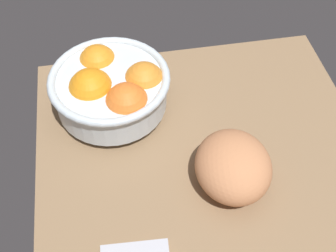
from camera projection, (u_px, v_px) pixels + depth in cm
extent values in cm
cube|color=#896B4B|center=(209.00, 175.00, 79.13)|extent=(67.25, 63.29, 3.00)
cylinder|color=silver|center=(113.00, 106.00, 86.72)|extent=(9.82, 9.82, 1.83)
cylinder|color=silver|center=(111.00, 91.00, 83.32)|extent=(21.86, 21.86, 6.88)
torus|color=silver|center=(109.00, 79.00, 80.62)|extent=(23.46, 23.46, 1.60)
sphere|color=orange|center=(127.00, 105.00, 78.66)|extent=(8.47, 8.47, 8.47)
sphere|color=orange|center=(144.00, 82.00, 82.40)|extent=(8.05, 8.05, 8.05)
sphere|color=orange|center=(98.00, 64.00, 85.69)|extent=(7.82, 7.82, 7.82)
sphere|color=orange|center=(91.00, 91.00, 80.80)|extent=(8.78, 8.78, 8.78)
ellipsoid|color=tan|center=(233.00, 166.00, 73.14)|extent=(15.53, 14.04, 9.22)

